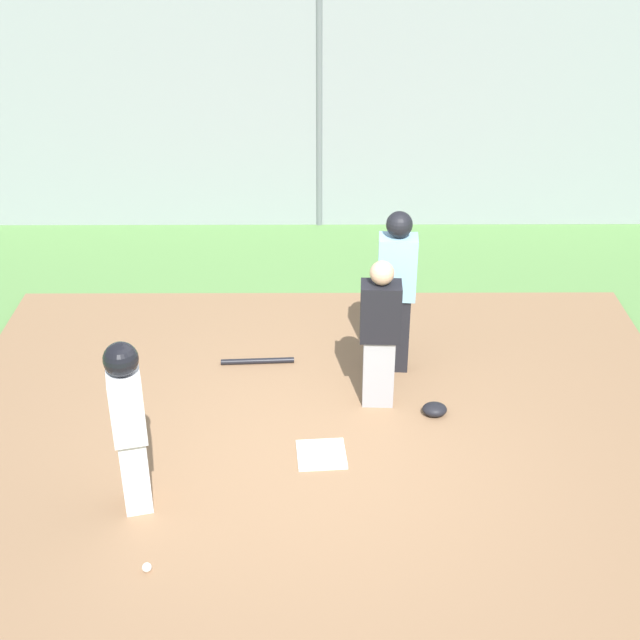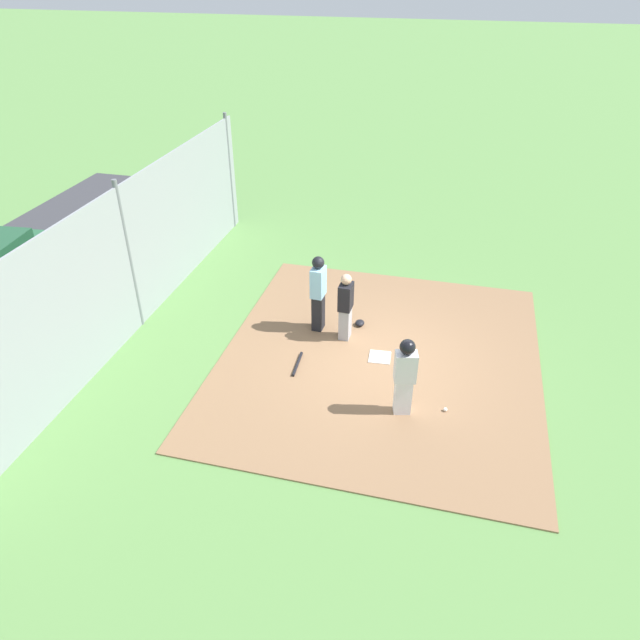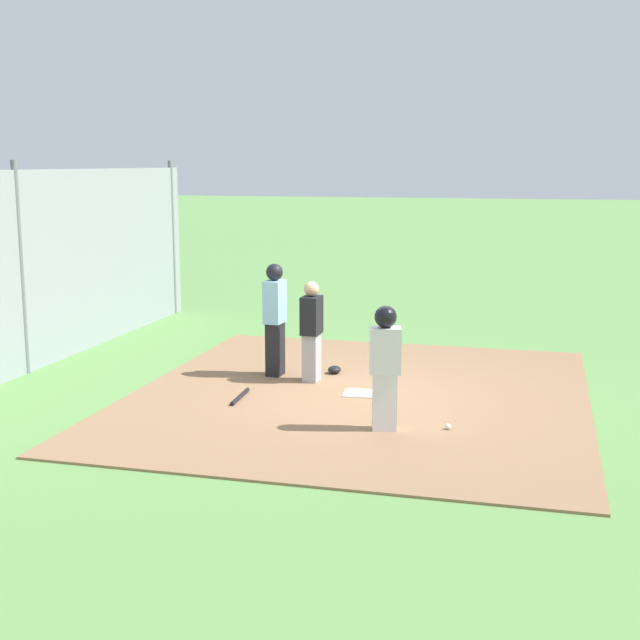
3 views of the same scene
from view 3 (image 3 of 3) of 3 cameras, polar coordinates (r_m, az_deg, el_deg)
The scene contains 10 objects.
ground_plane at distance 12.38m, azimuth 2.62°, elevation -5.07°, with size 140.00×140.00×0.00m, color #5B8947.
dirt_infield at distance 12.37m, azimuth 2.62°, elevation -5.01°, with size 7.20×6.40×0.03m, color #896647.
home_plate at distance 12.37m, azimuth 2.63°, elevation -4.90°, with size 0.44×0.44×0.02m, color white.
catcher at distance 12.91m, azimuth -0.56°, elevation -0.68°, with size 0.39×0.28×1.53m.
umpire at distance 13.26m, azimuth -3.02°, elevation 0.20°, with size 0.40×0.29×1.75m.
runner at distance 10.57m, azimuth 4.35°, elevation -2.71°, with size 0.34×0.43×1.57m.
baseball_bat at distance 12.16m, azimuth -5.35°, elevation -5.10°, with size 0.06×0.06×0.77m, color black.
catcher_mask at distance 13.53m, azimuth 0.97°, elevation -3.32°, with size 0.24×0.20×0.12m, color black.
baseball at distance 10.87m, azimuth 8.54°, elevation -7.03°, with size 0.07×0.07×0.07m, color white.
backstop_fence at distance 14.19m, azimuth -19.30°, elevation 2.95°, with size 12.00×0.10×3.35m.
Camera 3 is at (11.67, 2.46, 3.31)m, focal length 48.06 mm.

